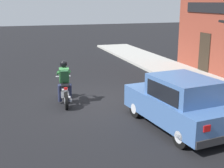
{
  "coord_description": "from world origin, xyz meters",
  "views": [
    {
      "loc": [
        -2.81,
        -10.91,
        3.63
      ],
      "look_at": [
        0.35,
        -1.27,
        0.95
      ],
      "focal_mm": 50.0,
      "sensor_mm": 36.0,
      "label": 1
    }
  ],
  "objects": [
    {
      "name": "ground_plane",
      "position": [
        0.0,
        0.0,
        0.0
      ],
      "size": [
        80.0,
        80.0,
        0.0
      ],
      "primitive_type": "plane",
      "color": "black"
    },
    {
      "name": "sidewalk_curb",
      "position": [
        5.38,
        3.0,
        0.07
      ],
      "size": [
        2.6,
        22.0,
        0.14
      ],
      "primitive_type": "cube",
      "color": "#ADAAA3",
      "rests_on": "ground"
    },
    {
      "name": "motorcycle_with_rider",
      "position": [
        -1.04,
        0.05,
        0.68
      ],
      "size": [
        0.6,
        2.02,
        1.62
      ],
      "color": "black",
      "rests_on": "ground"
    },
    {
      "name": "car_hatchback",
      "position": [
        1.76,
        -3.28,
        0.77
      ],
      "size": [
        2.04,
        3.93,
        1.57
      ],
      "color": "black",
      "rests_on": "ground"
    }
  ]
}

